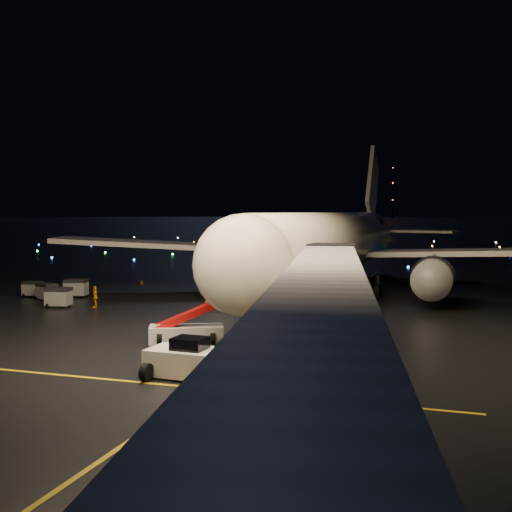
{
  "coord_description": "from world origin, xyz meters",
  "views": [
    {
      "loc": [
        24.01,
        -38.73,
        8.75
      ],
      "look_at": [
        7.36,
        12.0,
        5.0
      ],
      "focal_mm": 45.0,
      "sensor_mm": 36.0,
      "label": 1
    }
  ],
  "objects_px": {
    "airliner": "(338,209)",
    "baggage_cart_2": "(76,288)",
    "baggage_cart_3": "(33,289)",
    "baggage_cart_0": "(59,297)",
    "belt_loader": "(186,316)",
    "pushback_tug": "(190,357)",
    "crew_c": "(95,297)",
    "baggage_cart_1": "(47,292)"
  },
  "relations": [
    {
      "from": "airliner",
      "to": "baggage_cart_2",
      "type": "distance_m",
      "value": 28.22
    },
    {
      "from": "airliner",
      "to": "baggage_cart_3",
      "type": "distance_m",
      "value": 32.56
    },
    {
      "from": "baggage_cart_0",
      "to": "baggage_cart_2",
      "type": "xyz_separation_m",
      "value": [
        -2.5,
        6.48,
        0.01
      ]
    },
    {
      "from": "belt_loader",
      "to": "airliner",
      "type": "bearing_deg",
      "value": 56.18
    },
    {
      "from": "pushback_tug",
      "to": "crew_c",
      "type": "xyz_separation_m",
      "value": [
        -18.19,
        19.76,
        -0.08
      ]
    },
    {
      "from": "pushback_tug",
      "to": "baggage_cart_2",
      "type": "relative_size",
      "value": 2.07
    },
    {
      "from": "baggage_cart_2",
      "to": "baggage_cart_3",
      "type": "relative_size",
      "value": 1.17
    },
    {
      "from": "pushback_tug",
      "to": "baggage_cart_0",
      "type": "distance_m",
      "value": 28.52
    },
    {
      "from": "baggage_cart_1",
      "to": "baggage_cart_2",
      "type": "distance_m",
      "value": 3.25
    },
    {
      "from": "belt_loader",
      "to": "pushback_tug",
      "type": "bearing_deg",
      "value": -88.21
    },
    {
      "from": "baggage_cart_2",
      "to": "baggage_cart_3",
      "type": "height_order",
      "value": "baggage_cart_2"
    },
    {
      "from": "baggage_cart_3",
      "to": "baggage_cart_2",
      "type": "bearing_deg",
      "value": 7.02
    },
    {
      "from": "baggage_cart_0",
      "to": "belt_loader",
      "type": "bearing_deg",
      "value": -41.99
    },
    {
      "from": "baggage_cart_2",
      "to": "pushback_tug",
      "type": "bearing_deg",
      "value": -59.76
    },
    {
      "from": "belt_loader",
      "to": "baggage_cart_0",
      "type": "distance_m",
      "value": 20.37
    },
    {
      "from": "belt_loader",
      "to": "baggage_cart_0",
      "type": "bearing_deg",
      "value": 125.27
    },
    {
      "from": "crew_c",
      "to": "baggage_cart_1",
      "type": "relative_size",
      "value": 0.99
    },
    {
      "from": "belt_loader",
      "to": "baggage_cart_1",
      "type": "height_order",
      "value": "belt_loader"
    },
    {
      "from": "crew_c",
      "to": "baggage_cart_3",
      "type": "bearing_deg",
      "value": -135.64
    },
    {
      "from": "airliner",
      "to": "pushback_tug",
      "type": "height_order",
      "value": "airliner"
    },
    {
      "from": "belt_loader",
      "to": "crew_c",
      "type": "xyz_separation_m",
      "value": [
        -14.21,
        11.42,
        -0.76
      ]
    },
    {
      "from": "belt_loader",
      "to": "baggage_cart_2",
      "type": "relative_size",
      "value": 3.33
    },
    {
      "from": "pushback_tug",
      "to": "baggage_cart_0",
      "type": "bearing_deg",
      "value": 141.04
    },
    {
      "from": "baggage_cart_0",
      "to": "baggage_cart_3",
      "type": "relative_size",
      "value": 1.15
    },
    {
      "from": "baggage_cart_3",
      "to": "crew_c",
      "type": "bearing_deg",
      "value": -30.81
    },
    {
      "from": "baggage_cart_1",
      "to": "airliner",
      "type": "bearing_deg",
      "value": 50.99
    },
    {
      "from": "airliner",
      "to": "crew_c",
      "type": "bearing_deg",
      "value": -139.76
    },
    {
      "from": "belt_loader",
      "to": "crew_c",
      "type": "relative_size",
      "value": 3.67
    },
    {
      "from": "baggage_cart_2",
      "to": "baggage_cart_3",
      "type": "distance_m",
      "value": 4.52
    },
    {
      "from": "airliner",
      "to": "baggage_cart_0",
      "type": "bearing_deg",
      "value": -142.54
    },
    {
      "from": "airliner",
      "to": "baggage_cart_2",
      "type": "bearing_deg",
      "value": -156.8
    },
    {
      "from": "airliner",
      "to": "baggage_cart_0",
      "type": "distance_m",
      "value": 29.3
    },
    {
      "from": "baggage_cart_2",
      "to": "airliner",
      "type": "bearing_deg",
      "value": 10.06
    },
    {
      "from": "crew_c",
      "to": "baggage_cart_0",
      "type": "relative_size",
      "value": 0.92
    },
    {
      "from": "pushback_tug",
      "to": "baggage_cart_1",
      "type": "distance_m",
      "value": 33.69
    },
    {
      "from": "belt_loader",
      "to": "crew_c",
      "type": "height_order",
      "value": "belt_loader"
    },
    {
      "from": "airliner",
      "to": "baggage_cart_3",
      "type": "bearing_deg",
      "value": -158.09
    },
    {
      "from": "belt_loader",
      "to": "baggage_cart_0",
      "type": "relative_size",
      "value": 3.38
    },
    {
      "from": "baggage_cart_2",
      "to": "baggage_cart_1",
      "type": "bearing_deg",
      "value": -126.97
    },
    {
      "from": "pushback_tug",
      "to": "crew_c",
      "type": "bearing_deg",
      "value": 134.99
    },
    {
      "from": "baggage_cart_2",
      "to": "baggage_cart_0",
      "type": "bearing_deg",
      "value": -82.07
    },
    {
      "from": "baggage_cart_2",
      "to": "crew_c",
      "type": "bearing_deg",
      "value": -57.22
    }
  ]
}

